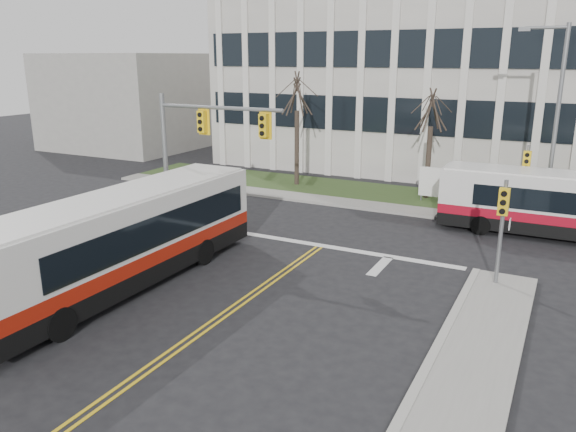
# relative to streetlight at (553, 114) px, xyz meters

# --- Properties ---
(ground) EXTENTS (120.00, 120.00, 0.00)m
(ground) POSITION_rel_streetlight_xyz_m (-8.03, -16.20, -5.19)
(ground) COLOR black
(ground) RESTS_ON ground
(sidewalk_cross) EXTENTS (44.00, 1.60, 0.14)m
(sidewalk_cross) POSITION_rel_streetlight_xyz_m (-3.03, -1.00, -5.12)
(sidewalk_cross) COLOR #9E9B93
(sidewalk_cross) RESTS_ON ground
(building_lawn) EXTENTS (44.00, 5.00, 0.12)m
(building_lawn) POSITION_rel_streetlight_xyz_m (-3.03, 1.80, -5.13)
(building_lawn) COLOR #344C20
(building_lawn) RESTS_ON ground
(office_building) EXTENTS (40.00, 16.00, 12.00)m
(office_building) POSITION_rel_streetlight_xyz_m (-3.03, 13.80, 0.81)
(office_building) COLOR beige
(office_building) RESTS_ON ground
(building_annex) EXTENTS (12.00, 12.00, 8.00)m
(building_annex) POSITION_rel_streetlight_xyz_m (-34.03, 9.80, -1.19)
(building_annex) COLOR #9E9B93
(building_annex) RESTS_ON ground
(mast_arm_signal) EXTENTS (6.11, 0.38, 6.20)m
(mast_arm_signal) POSITION_rel_streetlight_xyz_m (-13.65, -9.04, -0.94)
(mast_arm_signal) COLOR slate
(mast_arm_signal) RESTS_ON ground
(signal_pole_near) EXTENTS (0.34, 0.39, 3.80)m
(signal_pole_near) POSITION_rel_streetlight_xyz_m (-0.83, -9.30, -2.69)
(signal_pole_near) COLOR slate
(signal_pole_near) RESTS_ON ground
(signal_pole_far) EXTENTS (0.34, 0.39, 3.80)m
(signal_pole_far) POSITION_rel_streetlight_xyz_m (-0.83, -0.80, -2.69)
(signal_pole_far) COLOR slate
(signal_pole_far) RESTS_ON ground
(streetlight) EXTENTS (2.15, 0.25, 9.20)m
(streetlight) POSITION_rel_streetlight_xyz_m (0.00, 0.00, 0.00)
(streetlight) COLOR slate
(streetlight) RESTS_ON ground
(directory_sign) EXTENTS (1.50, 0.12, 2.00)m
(directory_sign) POSITION_rel_streetlight_xyz_m (-5.53, 1.30, -4.02)
(directory_sign) COLOR slate
(directory_sign) RESTS_ON ground
(tree_left) EXTENTS (1.80, 1.80, 7.70)m
(tree_left) POSITION_rel_streetlight_xyz_m (-14.03, 1.80, 0.32)
(tree_left) COLOR #42352B
(tree_left) RESTS_ON ground
(tree_mid) EXTENTS (1.80, 1.80, 6.82)m
(tree_mid) POSITION_rel_streetlight_xyz_m (-6.03, 2.00, -0.31)
(tree_mid) COLOR #42352B
(tree_mid) RESTS_ON ground
(bus_main) EXTENTS (2.73, 12.09, 3.22)m
(bus_main) POSITION_rel_streetlight_xyz_m (-12.41, -15.09, -3.59)
(bus_main) COLOR silver
(bus_main) RESTS_ON ground
(bus_cross) EXTENTS (10.68, 2.48, 2.84)m
(bus_cross) POSITION_rel_streetlight_xyz_m (1.09, -2.20, -3.77)
(bus_cross) COLOR silver
(bus_cross) RESTS_ON ground
(newspaper_box_blue) EXTENTS (0.52, 0.47, 0.95)m
(newspaper_box_blue) POSITION_rel_streetlight_xyz_m (-14.83, -17.26, -4.72)
(newspaper_box_blue) COLOR navy
(newspaper_box_blue) RESTS_ON ground
(newspaper_box_red) EXTENTS (0.55, 0.51, 0.95)m
(newspaper_box_red) POSITION_rel_streetlight_xyz_m (-16.13, -15.48, -4.72)
(newspaper_box_red) COLOR maroon
(newspaper_box_red) RESTS_ON ground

